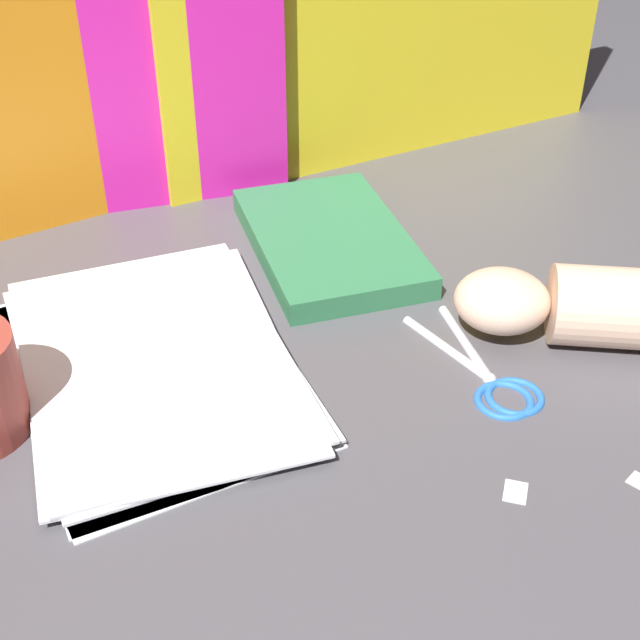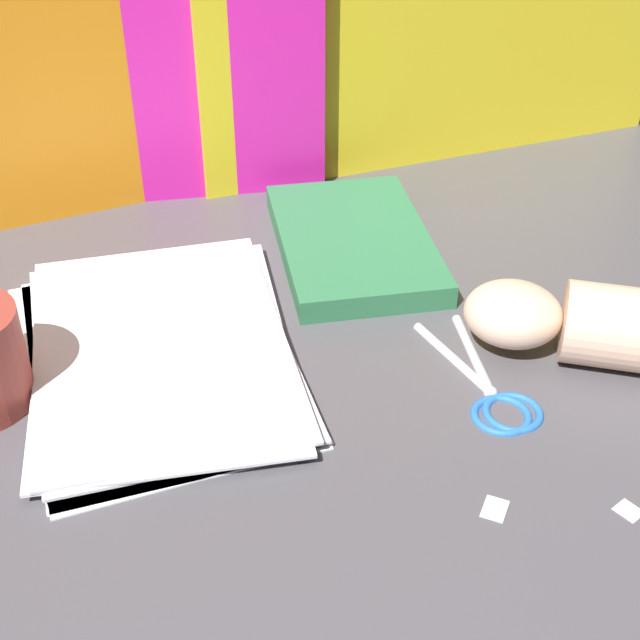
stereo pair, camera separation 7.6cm
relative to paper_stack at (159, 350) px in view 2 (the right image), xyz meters
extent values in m
plane|color=#4C494F|center=(0.13, -0.09, -0.01)|extent=(6.00, 6.00, 0.00)
cube|color=yellow|center=(0.40, 0.33, 0.19)|extent=(0.62, 0.08, 0.40)
cube|color=white|center=(-0.01, 0.00, -0.01)|extent=(0.26, 0.35, 0.00)
cube|color=white|center=(0.00, 0.00, 0.00)|extent=(0.24, 0.34, 0.00)
cube|color=white|center=(0.00, 0.00, 0.00)|extent=(0.23, 0.33, 0.00)
cube|color=white|center=(0.00, 0.00, 0.00)|extent=(0.25, 0.34, 0.00)
cube|color=white|center=(0.00, 0.00, 0.01)|extent=(0.23, 0.33, 0.00)
cube|color=#2D7247|center=(0.22, 0.13, 0.01)|extent=(0.18, 0.26, 0.03)
sphere|color=silver|center=(0.27, -0.13, 0.00)|extent=(0.01, 0.01, 0.01)
cylinder|color=silver|center=(0.26, -0.07, 0.00)|extent=(0.04, 0.11, 0.01)
torus|color=blue|center=(0.28, -0.16, 0.00)|extent=(0.06, 0.06, 0.01)
cylinder|color=silver|center=(0.28, -0.07, 0.00)|extent=(0.02, 0.11, 0.01)
torus|color=blue|center=(0.27, -0.16, 0.00)|extent=(0.06, 0.06, 0.01)
ellipsoid|color=beige|center=(0.31, -0.07, 0.03)|extent=(0.12, 0.11, 0.06)
cube|color=white|center=(0.31, -0.28, -0.01)|extent=(0.02, 0.02, 0.00)
cube|color=white|center=(0.22, -0.25, -0.01)|extent=(0.03, 0.03, 0.00)
camera|label=1|loc=(-0.10, -0.63, 0.49)|focal=50.00mm
camera|label=2|loc=(-0.03, -0.66, 0.49)|focal=50.00mm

